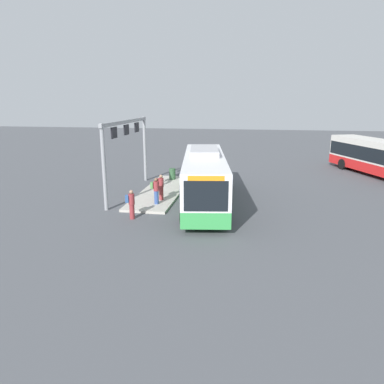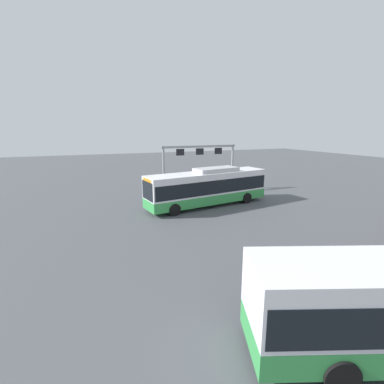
{
  "view_description": "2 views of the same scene",
  "coord_description": "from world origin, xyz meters",
  "px_view_note": "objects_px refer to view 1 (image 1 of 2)",
  "views": [
    {
      "loc": [
        22.03,
        2.85,
        6.5
      ],
      "look_at": [
        3.87,
        -0.15,
        1.72
      ],
      "focal_mm": 33.27,
      "sensor_mm": 36.0,
      "label": 1
    },
    {
      "loc": [
        10.7,
        22.16,
        6.87
      ],
      "look_at": [
        1.35,
        -0.54,
        1.28
      ],
      "focal_mm": 25.74,
      "sensor_mm": 36.0,
      "label": 2
    }
  ],
  "objects_px": {
    "person_waiting_near": "(156,190)",
    "person_boarding": "(131,204)",
    "bus_background_right": "(377,155)",
    "trash_bin": "(172,174)",
    "person_waiting_mid": "(161,186)",
    "bus_main": "(204,176)"
  },
  "relations": [
    {
      "from": "person_waiting_near",
      "to": "person_boarding",
      "type": "bearing_deg",
      "value": -89.7
    },
    {
      "from": "bus_background_right",
      "to": "trash_bin",
      "type": "height_order",
      "value": "bus_background_right"
    },
    {
      "from": "bus_background_right",
      "to": "person_waiting_mid",
      "type": "xyz_separation_m",
      "value": [
        11.47,
        -16.66,
        -0.73
      ]
    },
    {
      "from": "bus_background_right",
      "to": "person_boarding",
      "type": "height_order",
      "value": "bus_background_right"
    },
    {
      "from": "person_waiting_mid",
      "to": "bus_main",
      "type": "bearing_deg",
      "value": 19.62
    },
    {
      "from": "bus_main",
      "to": "bus_background_right",
      "type": "bearing_deg",
      "value": 120.86
    },
    {
      "from": "trash_bin",
      "to": "person_waiting_mid",
      "type": "bearing_deg",
      "value": 5.45
    },
    {
      "from": "person_boarding",
      "to": "bus_background_right",
      "type": "bearing_deg",
      "value": 21.34
    },
    {
      "from": "person_waiting_near",
      "to": "person_waiting_mid",
      "type": "relative_size",
      "value": 1.0
    },
    {
      "from": "person_waiting_near",
      "to": "bus_background_right",
      "type": "bearing_deg",
      "value": 52.75
    },
    {
      "from": "bus_background_right",
      "to": "person_waiting_mid",
      "type": "height_order",
      "value": "bus_background_right"
    },
    {
      "from": "bus_background_right",
      "to": "trash_bin",
      "type": "distance_m",
      "value": 18.09
    },
    {
      "from": "bus_main",
      "to": "trash_bin",
      "type": "xyz_separation_m",
      "value": [
        -5.9,
        -3.4,
        -1.2
      ]
    },
    {
      "from": "person_waiting_mid",
      "to": "trash_bin",
      "type": "height_order",
      "value": "person_waiting_mid"
    },
    {
      "from": "person_waiting_mid",
      "to": "trash_bin",
      "type": "xyz_separation_m",
      "value": [
        -6.13,
        -0.58,
        -0.44
      ]
    },
    {
      "from": "bus_main",
      "to": "person_boarding",
      "type": "bearing_deg",
      "value": -51.47
    },
    {
      "from": "bus_main",
      "to": "person_boarding",
      "type": "relative_size",
      "value": 7.16
    },
    {
      "from": "person_boarding",
      "to": "person_waiting_mid",
      "type": "xyz_separation_m",
      "value": [
        -3.6,
        0.79,
        0.16
      ]
    },
    {
      "from": "person_boarding",
      "to": "person_waiting_mid",
      "type": "bearing_deg",
      "value": 58.21
    },
    {
      "from": "person_waiting_near",
      "to": "person_waiting_mid",
      "type": "height_order",
      "value": "same"
    },
    {
      "from": "bus_main",
      "to": "person_waiting_mid",
      "type": "height_order",
      "value": "bus_main"
    },
    {
      "from": "person_boarding",
      "to": "person_waiting_near",
      "type": "xyz_separation_m",
      "value": [
        -2.6,
        0.73,
        0.16
      ]
    }
  ]
}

